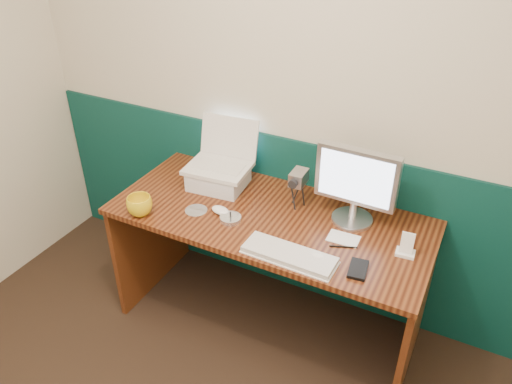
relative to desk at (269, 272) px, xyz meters
The scene contains 18 objects.
back_wall 0.95m from the desk, 76.02° to the left, with size 3.50×0.04×2.50m, color beige.
wainscot 0.39m from the desk, 75.57° to the left, with size 3.48×0.02×1.00m, color #073534.
desk is the anchor object (origin of this frame).
laptop_riser 0.58m from the desk, 160.86° to the left, with size 0.29×0.24×0.10m, color silver.
laptop 0.73m from the desk, 160.86° to the left, with size 0.33×0.25×0.28m, color white, non-canonical shape.
monitor 0.70m from the desk, 20.43° to the left, with size 0.39×0.11×0.39m, color silver, non-canonical shape.
keyboard 0.51m from the desk, 49.60° to the right, with size 0.42×0.14×0.02m, color silver.
mouse_right 0.56m from the desk, 33.03° to the right, with size 0.10×0.06×0.03m, color white.
mouse_left 0.46m from the desk, 156.97° to the right, with size 0.10×0.06×0.03m, color white.
mug 0.77m from the desk, 153.84° to the right, with size 0.13×0.13×0.10m, color yellow.
camcorder 0.49m from the desk, 57.17° to the left, with size 0.08×0.12×0.18m, color #A6A5AA, non-canonical shape.
cd_spindle 0.43m from the desk, 139.78° to the right, with size 0.11×0.11×0.02m, color silver.
cd_loose_a 0.53m from the desk, 159.46° to the right, with size 0.11×0.11×0.00m, color silver.
pen 0.56m from the desk, 11.02° to the right, with size 0.01×0.01×0.13m, color black.
papers 0.54m from the desk, ahead, with size 0.15×0.10×0.00m, color white.
dock 0.77m from the desk, ahead, with size 0.08×0.06×0.02m, color white.
music_player 0.80m from the desk, ahead, with size 0.06×0.01×0.10m, color white.
pda 0.67m from the desk, 21.46° to the right, with size 0.08×0.13×0.02m, color black.
Camera 1 is at (0.77, -0.47, 2.17)m, focal length 35.00 mm.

